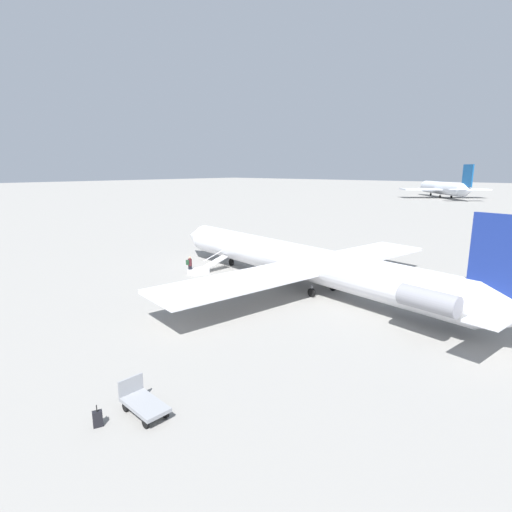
{
  "coord_description": "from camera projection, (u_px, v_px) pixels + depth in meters",
  "views": [
    {
      "loc": [
        -18.74,
        26.69,
        9.67
      ],
      "look_at": [
        4.42,
        0.14,
        1.96
      ],
      "focal_mm": 28.0,
      "sensor_mm": 36.0,
      "label": 1
    }
  ],
  "objects": [
    {
      "name": "airplane_main",
      "position": [
        306.0,
        263.0,
        32.48
      ],
      "size": [
        35.61,
        27.46,
        7.36
      ],
      "rotation": [
        0.0,
        0.0,
        -0.17
      ],
      "color": "silver",
      "rests_on": "ground"
    },
    {
      "name": "passenger",
      "position": [
        190.0,
        264.0,
        37.04
      ],
      "size": [
        0.38,
        0.56,
        1.74
      ],
      "rotation": [
        0.0,
        0.0,
        -1.74
      ],
      "color": "#23232D",
      "rests_on": "ground"
    },
    {
      "name": "ground_plane",
      "position": [
        296.0,
        286.0,
        33.75
      ],
      "size": [
        600.0,
        600.0,
        0.0
      ],
      "primitive_type": "plane",
      "color": "gray"
    },
    {
      "name": "luggage_cart",
      "position": [
        143.0,
        403.0,
        16.05
      ],
      "size": [
        2.25,
        1.21,
        1.22
      ],
      "rotation": [
        0.0,
        0.0,
        -0.05
      ],
      "color": "gray",
      "rests_on": "ground"
    },
    {
      "name": "suitcase",
      "position": [
        98.0,
        419.0,
        15.24
      ],
      "size": [
        0.35,
        0.42,
        0.88
      ],
      "rotation": [
        0.0,
        0.0,
        1.16
      ],
      "color": "black",
      "rests_on": "ground"
    },
    {
      "name": "airplane_far_center",
      "position": [
        444.0,
        188.0,
        135.14
      ],
      "size": [
        29.8,
        33.27,
        11.0
      ],
      "rotation": [
        0.0,
        0.0,
        5.41
      ],
      "color": "silver",
      "rests_on": "ground"
    },
    {
      "name": "boarding_stairs",
      "position": [
        202.0,
        269.0,
        37.78
      ],
      "size": [
        1.65,
        4.13,
        1.79
      ],
      "rotation": [
        0.0,
        0.0,
        -1.74
      ],
      "color": "silver",
      "rests_on": "ground"
    }
  ]
}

